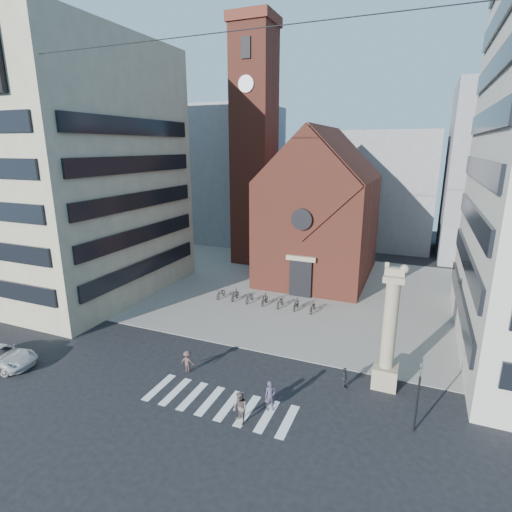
% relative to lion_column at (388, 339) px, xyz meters
% --- Properties ---
extents(ground, '(120.00, 120.00, 0.00)m').
position_rel_lion_column_xyz_m(ground, '(-10.01, -3.00, -3.46)').
color(ground, black).
rests_on(ground, ground).
extents(piazza, '(46.00, 30.00, 0.05)m').
position_rel_lion_column_xyz_m(piazza, '(-10.01, 16.00, -3.43)').
color(piazza, gray).
rests_on(piazza, ground).
extents(zebra_crossing, '(10.20, 3.20, 0.01)m').
position_rel_lion_column_xyz_m(zebra_crossing, '(-9.46, -6.00, -3.45)').
color(zebra_crossing, white).
rests_on(zebra_crossing, ground).
extents(church, '(12.00, 16.65, 18.00)m').
position_rel_lion_column_xyz_m(church, '(-10.01, 22.04, 4.53)').
color(church, maroon).
rests_on(church, ground).
extents(campanile, '(5.50, 5.50, 31.20)m').
position_rel_lion_column_xyz_m(campanile, '(-20.01, 25.00, 12.28)').
color(campanile, maroon).
rests_on(campanile, ground).
extents(building_left, '(18.00, 20.00, 26.00)m').
position_rel_lion_column_xyz_m(building_left, '(-34.01, 7.00, 9.54)').
color(building_left, tan).
rests_on(building_left, ground).
extents(bg_block_left, '(16.00, 14.00, 22.00)m').
position_rel_lion_column_xyz_m(bg_block_left, '(-30.01, 37.00, 7.54)').
color(bg_block_left, gray).
rests_on(bg_block_left, ground).
extents(bg_block_mid, '(14.00, 12.00, 18.00)m').
position_rel_lion_column_xyz_m(bg_block_mid, '(-4.01, 42.00, 5.54)').
color(bg_block_mid, gray).
rests_on(bg_block_mid, ground).
extents(bg_block_right, '(16.00, 14.00, 24.00)m').
position_rel_lion_column_xyz_m(bg_block_right, '(11.99, 39.00, 8.54)').
color(bg_block_right, gray).
rests_on(bg_block_right, ground).
extents(lion_column, '(1.63, 1.60, 8.68)m').
position_rel_lion_column_xyz_m(lion_column, '(0.00, 0.00, 0.00)').
color(lion_column, gray).
rests_on(lion_column, ground).
extents(traffic_light, '(0.13, 0.16, 4.30)m').
position_rel_lion_column_xyz_m(traffic_light, '(1.99, -4.00, -1.17)').
color(traffic_light, black).
rests_on(traffic_light, ground).
extents(white_car, '(5.72, 3.21, 1.51)m').
position_rel_lion_column_xyz_m(white_car, '(-26.44, -8.21, -2.70)').
color(white_car, silver).
rests_on(white_car, ground).
extents(pedestrian_0, '(0.85, 0.78, 1.95)m').
position_rel_lion_column_xyz_m(pedestrian_0, '(-6.25, -5.36, -2.48)').
color(pedestrian_0, '#3B3347').
rests_on(pedestrian_0, ground).
extents(pedestrian_1, '(1.21, 1.15, 1.97)m').
position_rel_lion_column_xyz_m(pedestrian_1, '(-7.46, -7.16, -2.47)').
color(pedestrian_1, '#5C4E4A').
rests_on(pedestrian_1, ground).
extents(pedestrian_2, '(0.65, 0.97, 1.52)m').
position_rel_lion_column_xyz_m(pedestrian_2, '(-2.48, -1.36, -2.70)').
color(pedestrian_2, '#26272E').
rests_on(pedestrian_2, ground).
extents(pedestrian_3, '(1.09, 0.67, 1.63)m').
position_rel_lion_column_xyz_m(pedestrian_3, '(-13.25, -3.58, -2.64)').
color(pedestrian_3, '#483230').
rests_on(pedestrian_3, ground).
extents(scooter_0, '(0.68, 1.93, 1.01)m').
position_rel_lion_column_xyz_m(scooter_0, '(-17.71, 10.21, -2.90)').
color(scooter_0, black).
rests_on(scooter_0, piazza).
extents(scooter_1, '(0.53, 1.87, 1.12)m').
position_rel_lion_column_xyz_m(scooter_1, '(-16.04, 10.21, -2.85)').
color(scooter_1, black).
rests_on(scooter_1, piazza).
extents(scooter_2, '(0.68, 1.93, 1.01)m').
position_rel_lion_column_xyz_m(scooter_2, '(-14.36, 10.21, -2.90)').
color(scooter_2, black).
rests_on(scooter_2, piazza).
extents(scooter_3, '(0.53, 1.87, 1.12)m').
position_rel_lion_column_xyz_m(scooter_3, '(-12.69, 10.21, -2.85)').
color(scooter_3, black).
rests_on(scooter_3, piazza).
extents(scooter_4, '(0.68, 1.93, 1.01)m').
position_rel_lion_column_xyz_m(scooter_4, '(-11.01, 10.21, -2.90)').
color(scooter_4, black).
rests_on(scooter_4, piazza).
extents(scooter_5, '(0.53, 1.87, 1.12)m').
position_rel_lion_column_xyz_m(scooter_5, '(-9.34, 10.21, -2.85)').
color(scooter_5, black).
rests_on(scooter_5, piazza).
extents(scooter_6, '(0.68, 1.93, 1.01)m').
position_rel_lion_column_xyz_m(scooter_6, '(-7.66, 10.21, -2.90)').
color(scooter_6, black).
rests_on(scooter_6, piazza).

